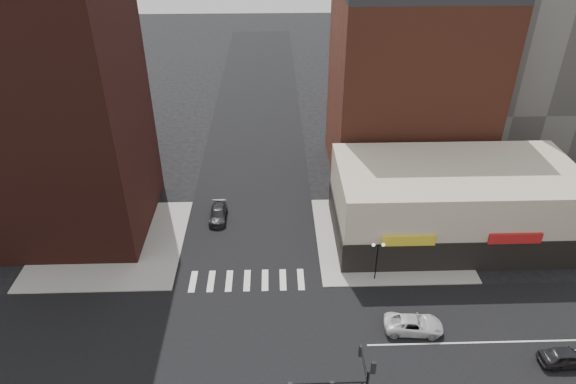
{
  "coord_description": "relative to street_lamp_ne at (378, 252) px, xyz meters",
  "views": [
    {
      "loc": [
        2.63,
        -28.84,
        32.63
      ],
      "look_at": [
        3.72,
        6.24,
        11.0
      ],
      "focal_mm": 32.0,
      "sensor_mm": 36.0,
      "label": 1
    }
  ],
  "objects": [
    {
      "name": "ground",
      "position": [
        -12.0,
        -8.0,
        -3.29
      ],
      "size": [
        240.0,
        240.0,
        0.0
      ],
      "primitive_type": "plane",
      "color": "black",
      "rests_on": "ground"
    },
    {
      "name": "road_ew",
      "position": [
        -12.0,
        -8.0,
        -3.28
      ],
      "size": [
        200.0,
        14.0,
        0.02
      ],
      "primitive_type": "cube",
      "color": "black",
      "rests_on": "ground"
    },
    {
      "name": "road_ns",
      "position": [
        -12.0,
        -8.0,
        -3.28
      ],
      "size": [
        14.0,
        200.0,
        0.02
      ],
      "primitive_type": "cube",
      "color": "black",
      "rests_on": "ground"
    },
    {
      "name": "sidewalk_nw",
      "position": [
        -26.5,
        6.5,
        -3.23
      ],
      "size": [
        15.0,
        15.0,
        0.12
      ],
      "primitive_type": "cube",
      "color": "gray",
      "rests_on": "ground"
    },
    {
      "name": "sidewalk_ne",
      "position": [
        2.5,
        6.5,
        -3.23
      ],
      "size": [
        15.0,
        15.0,
        0.12
      ],
      "primitive_type": "cube",
      "color": "gray",
      "rests_on": "ground"
    },
    {
      "name": "building_nw",
      "position": [
        -31.0,
        10.5,
        9.21
      ],
      "size": [
        16.0,
        15.0,
        25.0
      ],
      "primitive_type": "cube",
      "color": "#3A1812",
      "rests_on": "ground"
    },
    {
      "name": "building_nw_low",
      "position": [
        -44.0,
        26.0,
        2.71
      ],
      "size": [
        20.0,
        18.0,
        12.0
      ],
      "primitive_type": "cube",
      "color": "#3A1812",
      "rests_on": "ground"
    },
    {
      "name": "building_ne_midrise",
      "position": [
        7.0,
        21.5,
        7.71
      ],
      "size": [
        18.0,
        15.0,
        22.0
      ],
      "primitive_type": "cube",
      "color": "brown",
      "rests_on": "ground"
    },
    {
      "name": "building_ne_row",
      "position": [
        9.0,
        7.0,
        0.01
      ],
      "size": [
        24.2,
        12.2,
        8.0
      ],
      "color": "#BCAC95",
      "rests_on": "ground"
    },
    {
      "name": "street_lamp_ne",
      "position": [
        0.0,
        0.0,
        0.0
      ],
      "size": [
        1.22,
        0.32,
        4.16
      ],
      "color": "black",
      "rests_on": "sidewalk_ne"
    },
    {
      "name": "white_suv",
      "position": [
        2.1,
        -6.46,
        -2.61
      ],
      "size": [
        5.09,
        2.69,
        1.36
      ],
      "primitive_type": "imported",
      "rotation": [
        0.0,
        0.0,
        1.48
      ],
      "color": "silver",
      "rests_on": "ground"
    },
    {
      "name": "dark_sedan_east",
      "position": [
        13.21,
        -10.29,
        -2.57
      ],
      "size": [
        4.28,
        1.78,
        1.45
      ],
      "primitive_type": "imported",
      "rotation": [
        0.0,
        0.0,
        1.59
      ],
      "color": "black",
      "rests_on": "ground"
    },
    {
      "name": "dark_sedan_north",
      "position": [
        -15.67,
        10.62,
        -2.64
      ],
      "size": [
        1.86,
        4.52,
        1.31
      ],
      "primitive_type": "imported",
      "rotation": [
        0.0,
        0.0,
        -0.01
      ],
      "color": "black",
      "rests_on": "ground"
    }
  ]
}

